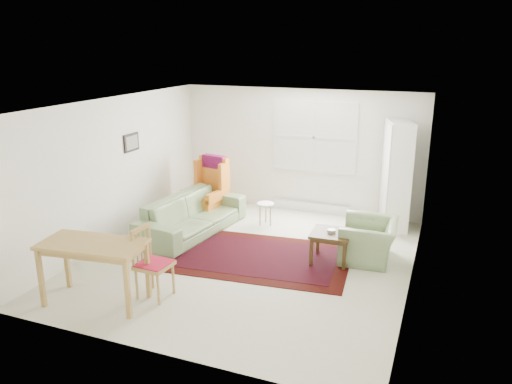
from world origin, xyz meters
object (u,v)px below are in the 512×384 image
(wingback_chair, at_px, (205,188))
(desk_chair, at_px, (154,263))
(cabinet, at_px, (396,176))
(armchair, at_px, (369,237))
(coffee_table, at_px, (331,247))
(sofa, at_px, (192,208))
(stool, at_px, (265,214))
(desk, at_px, (95,272))

(wingback_chair, xyz_separation_m, desk_chair, (0.85, -3.19, -0.11))
(cabinet, bearing_deg, armchair, -113.62)
(armchair, xyz_separation_m, coffee_table, (-0.54, -0.31, -0.13))
(sofa, xyz_separation_m, cabinet, (3.39, 1.65, 0.54))
(coffee_table, bearing_deg, stool, 142.39)
(stool, relative_size, desk_chair, 0.44)
(sofa, bearing_deg, coffee_table, -89.48)
(armchair, distance_m, desk_chair, 3.43)
(wingback_chair, distance_m, desk, 3.62)
(cabinet, relative_size, desk, 1.49)
(desk, relative_size, desk_chair, 1.37)
(cabinet, bearing_deg, coffee_table, -127.54)
(coffee_table, distance_m, stool, 1.96)
(wingback_chair, distance_m, coffee_table, 3.08)
(coffee_table, distance_m, desk, 3.59)
(coffee_table, height_order, desk_chair, desk_chair)
(cabinet, distance_m, desk_chair, 4.84)
(stool, bearing_deg, desk_chair, -97.56)
(coffee_table, xyz_separation_m, desk_chair, (-1.98, -2.01, 0.25))
(wingback_chair, relative_size, coffee_table, 1.97)
(wingback_chair, xyz_separation_m, coffee_table, (2.82, -1.18, -0.35))
(desk_chair, bearing_deg, stool, -3.91)
(sofa, xyz_separation_m, stool, (1.10, 0.88, -0.25))
(sofa, bearing_deg, stool, -43.95)
(sofa, bearing_deg, desk_chair, -156.64)
(wingback_chair, distance_m, desk_chair, 3.30)
(sofa, relative_size, stool, 5.35)
(sofa, xyz_separation_m, coffee_table, (2.65, -0.31, -0.22))
(coffee_table, bearing_deg, armchair, 29.82)
(desk, bearing_deg, cabinet, 52.40)
(wingback_chair, distance_m, cabinet, 3.67)
(armchair, distance_m, desk, 4.20)
(desk, bearing_deg, coffee_table, 42.67)
(desk_chair, bearing_deg, armchair, -43.68)
(sofa, xyz_separation_m, armchair, (3.19, 0.00, -0.09))
(coffee_table, relative_size, desk, 0.45)
(armchair, height_order, desk_chair, desk_chair)
(armchair, height_order, cabinet, cabinet)
(wingback_chair, distance_m, stool, 1.33)
(coffee_table, bearing_deg, wingback_chair, 157.36)
(sofa, relative_size, wingback_chair, 1.94)
(wingback_chair, height_order, stool, wingback_chair)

